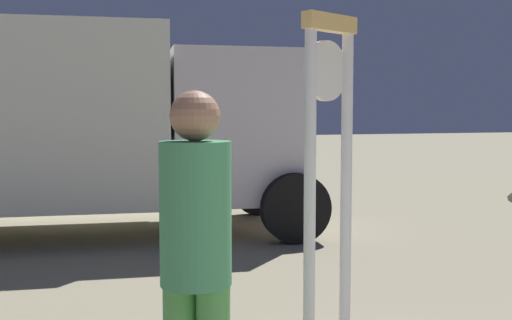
# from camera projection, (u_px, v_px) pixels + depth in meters

# --- Properties ---
(standing_clock) EXTENTS (0.42, 0.26, 2.26)m
(standing_clock) POSITION_uv_depth(u_px,v_px,m) (328.00, 166.00, 3.74)
(standing_clock) COLOR white
(standing_clock) RESTS_ON ground_plane
(person_near_clock) EXTENTS (0.34, 0.34, 1.79)m
(person_near_clock) POSITION_uv_depth(u_px,v_px,m) (196.00, 257.00, 2.96)
(person_near_clock) COLOR #53A04E
(person_near_clock) RESTS_ON ground_plane
(box_truck_near) EXTENTS (6.92, 3.12, 2.80)m
(box_truck_near) POSITION_uv_depth(u_px,v_px,m) (49.00, 121.00, 8.32)
(box_truck_near) COLOR silver
(box_truck_near) RESTS_ON ground_plane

